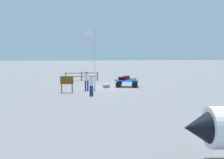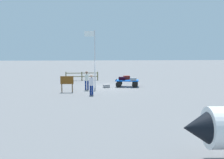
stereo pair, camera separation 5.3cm
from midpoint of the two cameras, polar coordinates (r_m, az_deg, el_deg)
name	(u,v)px [view 2 (the right image)]	position (r m, az deg, el deg)	size (l,w,h in m)	color
ground_plane	(108,87)	(23.89, -0.79, -1.70)	(120.00, 120.00, 0.00)	slate
luggage_cart	(127,82)	(24.07, 3.40, -0.50)	(2.31, 1.58, 0.65)	blue
suitcase_olive	(133,79)	(23.62, 4.87, 0.07)	(0.55, 0.33, 0.25)	gray
suitcase_navy	(122,79)	(23.85, 2.30, 0.22)	(0.66, 0.47, 0.30)	black
suitcase_maroon	(127,78)	(24.35, 3.35, 0.42)	(0.64, 0.48, 0.36)	maroon
suitcase_dark	(106,86)	(23.43, -1.20, -1.48)	(0.65, 0.44, 0.31)	gray
worker_lead	(91,84)	(19.57, -4.57, -0.91)	(0.45, 0.45, 1.59)	navy
worker_trailing	(87,79)	(22.26, -5.63, 0.07)	(0.34, 0.32, 1.63)	navy
flagpole	(94,54)	(23.27, -4.05, 5.69)	(0.99, 0.10, 5.27)	silver
signboard	(67,82)	(21.16, -10.01, -0.45)	(1.07, 0.09, 1.34)	#4C3319
wooden_fence	(82,75)	(29.20, -6.72, 0.92)	(3.72, 0.21, 0.99)	brown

